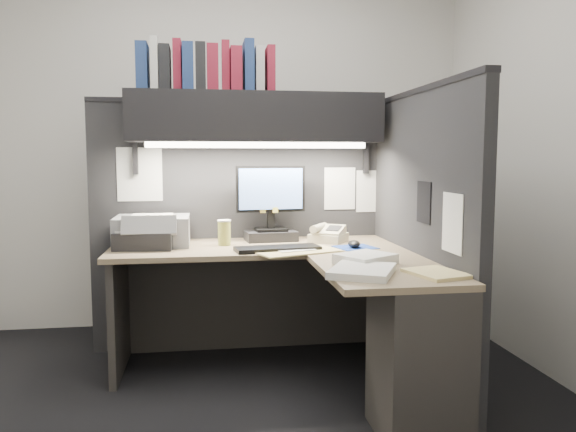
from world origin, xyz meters
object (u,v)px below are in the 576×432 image
object	(u,v)px
notebook_stack	(146,239)
desk	(328,316)
telephone	(328,235)
printer	(153,231)
overhead_shelf	(256,118)
coffee_cup	(224,233)
monitor	(271,211)
keyboard	(278,249)

from	to	relation	value
notebook_stack	desk	bearing A→B (deg)	-30.49
telephone	printer	size ratio (longest dim) A/B	0.48
desk	printer	size ratio (longest dim) A/B	3.90
overhead_shelf	coffee_cup	xyz separation A→B (m)	(-0.21, -0.15, -0.70)
coffee_cup	telephone	bearing A→B (deg)	4.99
overhead_shelf	printer	distance (m)	0.93
monitor	printer	bearing A→B (deg)	179.70
overhead_shelf	notebook_stack	world-z (taller)	overhead_shelf
notebook_stack	keyboard	bearing A→B (deg)	-15.55
notebook_stack	overhead_shelf	bearing A→B (deg)	15.64
desk	monitor	bearing A→B (deg)	105.61
desk	monitor	world-z (taller)	monitor
coffee_cup	printer	world-z (taller)	printer
desk	coffee_cup	world-z (taller)	coffee_cup
telephone	coffee_cup	world-z (taller)	coffee_cup
desk	coffee_cup	xyz separation A→B (m)	(-0.51, 0.60, 0.36)
monitor	printer	distance (m)	0.74
coffee_cup	printer	size ratio (longest dim) A/B	0.33
notebook_stack	printer	bearing A→B (deg)	74.74
overhead_shelf	monitor	bearing A→B (deg)	-4.09
overhead_shelf	monitor	size ratio (longest dim) A/B	3.26
monitor	coffee_cup	size ratio (longest dim) A/B	3.33
telephone	notebook_stack	world-z (taller)	notebook_stack
telephone	coffee_cup	xyz separation A→B (m)	(-0.65, -0.06, 0.03)
keyboard	printer	world-z (taller)	printer
keyboard	printer	distance (m)	0.79
telephone	overhead_shelf	bearing A→B (deg)	-158.70
keyboard	telephone	world-z (taller)	telephone
telephone	printer	distance (m)	1.08
desk	telephone	distance (m)	0.75
keyboard	coffee_cup	distance (m)	0.39
coffee_cup	monitor	bearing A→B (deg)	25.36
overhead_shelf	printer	world-z (taller)	overhead_shelf
monitor	printer	world-z (taller)	monitor
monitor	notebook_stack	world-z (taller)	monitor
monitor	notebook_stack	size ratio (longest dim) A/B	1.43
monitor	keyboard	world-z (taller)	monitor
monitor	keyboard	xyz separation A→B (m)	(-0.01, -0.39, -0.18)
desk	keyboard	xyz separation A→B (m)	(-0.22, 0.36, 0.30)
keyboard	printer	xyz separation A→B (m)	(-0.72, 0.32, 0.08)
desk	printer	xyz separation A→B (m)	(-0.93, 0.67, 0.37)
keyboard	desk	bearing A→B (deg)	-67.09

